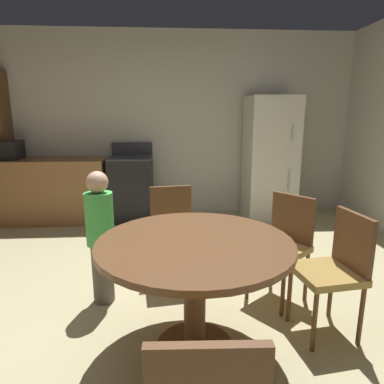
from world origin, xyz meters
The scene contains 11 objects.
ground_plane centered at (0.00, 0.00, 0.00)m, with size 14.00×14.00×0.00m, color tan.
wall_back centered at (0.00, 2.99, 1.35)m, with size 5.92×0.12×2.70m, color beige.
kitchen_counter centered at (-1.76, 2.59, 0.45)m, with size 1.80×0.60×0.90m, color olive.
oven_range centered at (-0.51, 2.59, 0.47)m, with size 0.60×0.60×1.10m.
refrigerator centered at (1.50, 2.54, 0.88)m, with size 0.68×0.68×1.76m.
microwave centered at (-2.23, 2.59, 1.03)m, with size 0.44×0.32×0.26m, color black.
dining_table centered at (0.20, -0.30, 0.60)m, with size 1.21×1.21×0.76m.
chair_east centered at (1.18, -0.17, 0.50)m, with size 0.45×0.45×0.87m.
chair_north centered at (0.07, 0.68, 0.50)m, with size 0.45×0.45×0.87m.
chair_northeast centered at (0.97, 0.31, 0.50)m, with size 0.56×0.56×0.87m.
person_child centered at (-0.51, 0.34, 0.58)m, with size 0.31×0.31×1.09m.
Camera 1 is at (0.05, -2.25, 1.52)m, focal length 31.67 mm.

